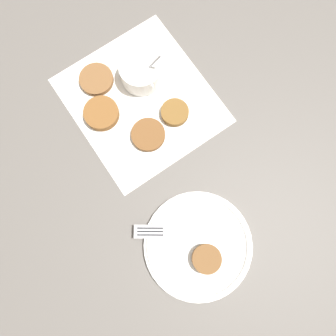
# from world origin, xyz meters

# --- Properties ---
(ground_plane) EXTENTS (4.00, 4.00, 0.00)m
(ground_plane) POSITION_xyz_m (0.00, 0.00, 0.00)
(ground_plane) COLOR #605B56
(napkin) EXTENTS (0.35, 0.32, 0.00)m
(napkin) POSITION_xyz_m (-0.02, -0.01, 0.00)
(napkin) COLOR white
(napkin) RESTS_ON ground_plane
(sauce_bowl) EXTENTS (0.11, 0.10, 0.11)m
(sauce_bowl) POSITION_xyz_m (-0.07, 0.02, 0.03)
(sauce_bowl) COLOR white
(sauce_bowl) RESTS_ON napkin
(fritter_0) EXTENTS (0.08, 0.08, 0.01)m
(fritter_0) POSITION_xyz_m (-0.12, -0.08, 0.01)
(fritter_0) COLOR brown
(fritter_0) RESTS_ON napkin
(fritter_1) EXTENTS (0.07, 0.07, 0.02)m
(fritter_1) POSITION_xyz_m (0.05, 0.03, 0.01)
(fritter_1) COLOR brown
(fritter_1) RESTS_ON napkin
(fritter_2) EXTENTS (0.08, 0.08, 0.02)m
(fritter_2) POSITION_xyz_m (-0.04, -0.11, 0.01)
(fritter_2) COLOR brown
(fritter_2) RESTS_ON napkin
(fritter_3) EXTENTS (0.08, 0.08, 0.01)m
(fritter_3) POSITION_xyz_m (0.06, -0.05, 0.01)
(fritter_3) COLOR brown
(fritter_3) RESTS_ON napkin
(serving_plate) EXTENTS (0.23, 0.23, 0.02)m
(serving_plate) POSITION_xyz_m (0.33, -0.09, 0.01)
(serving_plate) COLOR white
(serving_plate) RESTS_ON ground_plane
(fritter_on_plate) EXTENTS (0.06, 0.06, 0.02)m
(fritter_on_plate) POSITION_xyz_m (0.36, -0.09, 0.03)
(fritter_on_plate) COLOR brown
(fritter_on_plate) RESTS_ON serving_plate
(fork) EXTENTS (0.12, 0.17, 0.00)m
(fork) POSITION_xyz_m (0.27, -0.13, 0.02)
(fork) COLOR silver
(fork) RESTS_ON serving_plate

